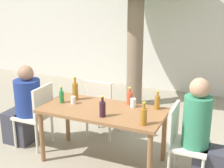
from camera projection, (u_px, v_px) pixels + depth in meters
The scene contains 16 objects.
ground_plane at pixel (103, 160), 4.19m from camera, with size 30.00×30.00×0.00m, color gray.
cafe_building_wall at pixel (168, 27), 6.71m from camera, with size 10.00×0.08×2.80m.
dining_table_front at pixel (103, 115), 3.99m from camera, with size 1.59×0.76×0.74m.
patio_chair_0 at pixel (37, 112), 4.42m from camera, with size 0.44×0.44×0.93m.
patio_chair_1 at pixel (182, 139), 3.64m from camera, with size 0.44×0.44×0.93m.
patio_chair_2 at pixel (101, 105), 4.69m from camera, with size 0.44×0.44×0.93m.
person_seated_0 at pixel (24, 109), 4.51m from camera, with size 0.58×0.37×1.20m.
person_seated_1 at pixel (203, 139), 3.54m from camera, with size 0.56×0.31×1.29m.
amber_bottle_0 at pixel (157, 102), 3.94m from camera, with size 0.07×0.07×0.25m.
green_bottle_1 at pixel (62, 96), 4.17m from camera, with size 0.06×0.06×0.23m.
amber_bottle_2 at pixel (75, 91), 4.27m from camera, with size 0.08×0.08×0.33m.
wine_bottle_3 at pixel (103, 109), 3.71m from camera, with size 0.08×0.08×0.26m.
soda_bottle_4 at pixel (130, 98), 4.11m from camera, with size 0.08×0.08×0.24m.
amber_bottle_5 at pixel (144, 116), 3.49m from camera, with size 0.08×0.08×0.27m.
drinking_glass_0 at pixel (133, 103), 4.02m from camera, with size 0.07×0.07×0.12m.
drinking_glass_1 at pixel (73, 100), 4.14m from camera, with size 0.07×0.07×0.10m.
Camera 1 is at (1.58, -3.34, 2.22)m, focal length 50.00 mm.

